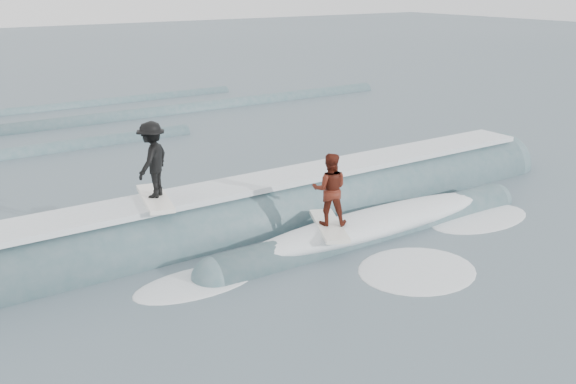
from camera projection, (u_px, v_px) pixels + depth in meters
ground at (354, 271)px, 13.89m from camera, size 160.00×160.00×0.00m
breaking_wave at (281, 222)px, 16.57m from camera, size 20.55×3.90×2.23m
surfer_black at (153, 163)px, 14.43m from camera, size 1.27×2.07×1.84m
surfer_red at (330, 193)px, 14.72m from camera, size 1.35×2.04×1.80m
whitewater at (446, 265)px, 14.17m from camera, size 10.44×7.39×0.10m
far_swells at (66, 128)px, 27.14m from camera, size 35.12×8.65×0.80m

